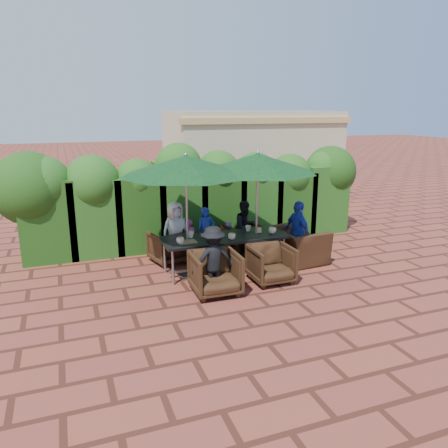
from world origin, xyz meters
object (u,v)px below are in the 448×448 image
object	(u,v)px
chair_near_left	(215,271)
chair_end_right	(298,240)
umbrella_right	(258,163)
dining_table	(225,240)
chair_far_left	(169,245)
chair_near_right	(271,262)
chair_far_mid	(210,241)
chair_far_right	(244,238)
umbrella_left	(186,166)

from	to	relation	value
chair_near_left	chair_end_right	bearing A→B (deg)	25.38
umbrella_right	chair_near_left	bearing A→B (deg)	-142.18
dining_table	chair_near_left	distance (m)	1.16
chair_far_left	chair_end_right	distance (m)	2.84
chair_near_left	chair_near_right	world-z (taller)	chair_near_left
dining_table	umbrella_right	xyz separation A→B (m)	(0.69, -0.04, 1.54)
chair_far_left	chair_near_left	xyz separation A→B (m)	(0.39, -1.97, 0.04)
chair_far_mid	chair_far_left	bearing A→B (deg)	9.80
chair_near_right	chair_end_right	size ratio (longest dim) A/B	0.70
dining_table	chair_far_right	size ratio (longest dim) A/B	3.27
umbrella_left	chair_far_mid	world-z (taller)	umbrella_left
dining_table	umbrella_left	xyz separation A→B (m)	(-0.76, 0.06, 1.54)
chair_far_mid	chair_near_left	xyz separation A→B (m)	(-0.58, -2.01, 0.07)
chair_far_right	chair_end_right	distance (m)	1.27
chair_far_mid	chair_end_right	world-z (taller)	chair_end_right
dining_table	chair_far_left	distance (m)	1.38
umbrella_right	chair_near_left	xyz separation A→B (m)	(-1.24, -0.96, -1.78)
umbrella_left	chair_far_left	size ratio (longest dim) A/B	3.35
umbrella_left	chair_near_right	distance (m)	2.47
chair_far_mid	chair_near_right	bearing A→B (deg)	115.53
umbrella_left	dining_table	bearing A→B (deg)	-4.65
chair_near_left	chair_end_right	xyz separation A→B (m)	(2.28, 1.02, 0.07)
chair_near_right	chair_end_right	world-z (taller)	chair_end_right
dining_table	chair_near_left	xyz separation A→B (m)	(-0.55, -1.00, -0.25)
umbrella_right	chair_far_mid	bearing A→B (deg)	122.31
dining_table	chair_far_right	distance (m)	1.22
chair_near_left	chair_end_right	size ratio (longest dim) A/B	0.75
umbrella_left	chair_near_left	distance (m)	2.09
chair_far_right	chair_near_left	size ratio (longest dim) A/B	0.91
chair_near_left	chair_near_right	distance (m)	1.21
chair_far_mid	chair_near_right	xyz separation A→B (m)	(0.62, -1.86, 0.04)
chair_far_left	chair_far_right	distance (m)	1.75
umbrella_left	chair_far_mid	distance (m)	2.23
chair_far_left	chair_near_left	distance (m)	2.00
chair_far_left	chair_far_mid	distance (m)	0.96
umbrella_right	chair_end_right	bearing A→B (deg)	3.03
umbrella_right	chair_near_left	size ratio (longest dim) A/B	2.88
chair_near_right	chair_end_right	bearing A→B (deg)	38.41
umbrella_right	chair_end_right	world-z (taller)	umbrella_right
chair_far_mid	chair_end_right	bearing A→B (deg)	156.84
dining_table	chair_near_left	size ratio (longest dim) A/B	2.98
chair_near_left	chair_end_right	world-z (taller)	chair_end_right
dining_table	umbrella_left	size ratio (longest dim) A/B	0.99
umbrella_right	chair_far_right	size ratio (longest dim) A/B	3.16
umbrella_left	umbrella_right	bearing A→B (deg)	-3.86
chair_near_right	umbrella_left	bearing A→B (deg)	147.19
umbrella_right	chair_near_left	distance (m)	2.38
dining_table	chair_far_mid	xyz separation A→B (m)	(0.03, 1.01, -0.31)
chair_far_right	chair_near_left	xyz separation A→B (m)	(-1.36, -1.87, 0.04)
umbrella_left	chair_end_right	xyz separation A→B (m)	(2.50, -0.04, -1.72)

